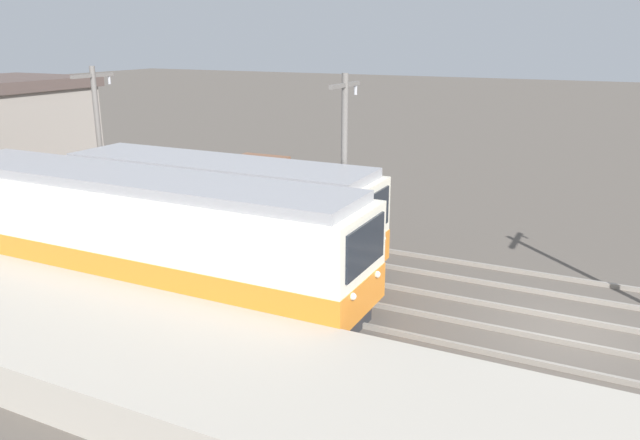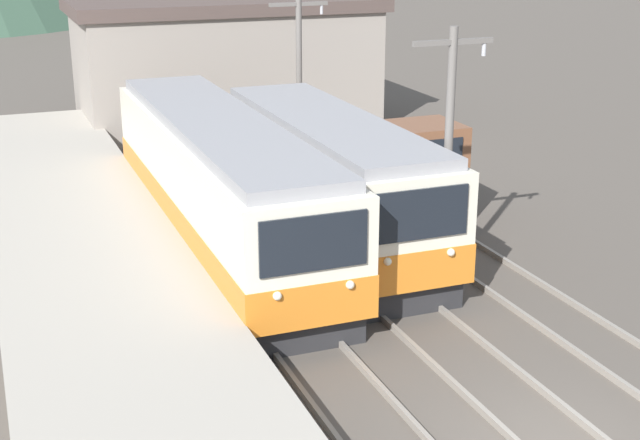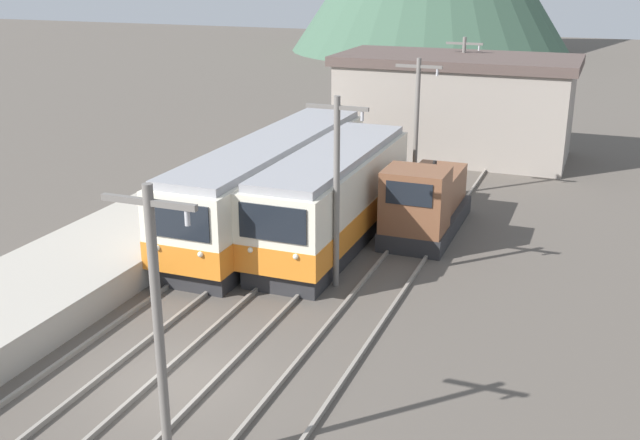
% 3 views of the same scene
% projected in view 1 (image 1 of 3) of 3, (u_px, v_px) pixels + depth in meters
% --- Properties ---
extents(ground_plane, '(200.00, 200.00, 0.00)m').
position_uv_depth(ground_plane, '(569.00, 336.00, 15.73)').
color(ground_plane, '#564F47').
extents(track_left, '(1.54, 60.00, 0.14)m').
position_uv_depth(track_left, '(558.00, 383.00, 13.48)').
color(track_left, gray).
rests_on(track_left, ground).
extents(track_center, '(1.54, 60.00, 0.14)m').
position_uv_depth(track_center, '(570.00, 330.00, 15.88)').
color(track_center, gray).
rests_on(track_center, ground).
extents(track_right, '(1.54, 60.00, 0.14)m').
position_uv_depth(track_right, '(580.00, 289.00, 18.46)').
color(track_right, gray).
rests_on(track_right, ground).
extents(commuter_train_left, '(2.84, 14.21, 3.57)m').
position_uv_depth(commuter_train_left, '(138.00, 239.00, 17.95)').
color(commuter_train_left, '#28282B').
rests_on(commuter_train_left, ground).
extents(commuter_train_center, '(2.84, 10.77, 3.55)m').
position_uv_depth(commuter_train_center, '(218.00, 218.00, 20.01)').
color(commuter_train_center, '#28282B').
rests_on(commuter_train_center, ground).
extents(shunting_locomotive, '(2.40, 6.04, 3.00)m').
position_uv_depth(shunting_locomotive, '(216.00, 202.00, 23.68)').
color(shunting_locomotive, '#28282B').
rests_on(shunting_locomotive, ground).
extents(catenary_mast_mid, '(2.00, 0.20, 6.23)m').
position_uv_depth(catenary_mast_mid, '(344.00, 166.00, 19.22)').
color(catenary_mast_mid, slate).
rests_on(catenary_mast_mid, ground).
extents(catenary_mast_far, '(2.00, 0.20, 6.23)m').
position_uv_depth(catenary_mast_far, '(100.00, 142.00, 23.52)').
color(catenary_mast_far, slate).
rests_on(catenary_mast_far, ground).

